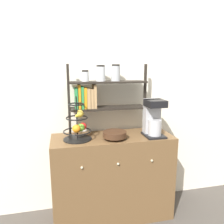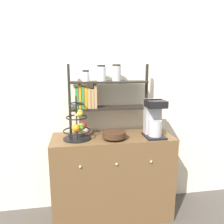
# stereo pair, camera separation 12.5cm
# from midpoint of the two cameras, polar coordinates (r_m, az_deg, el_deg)

# --- Properties ---
(wall_back) EXTENTS (7.00, 0.05, 2.60)m
(wall_back) POSITION_cam_midpoint_polar(r_m,az_deg,el_deg) (2.35, -2.86, 5.59)
(wall_back) COLOR silver
(wall_back) RESTS_ON ground_plane
(sideboard) EXTENTS (1.20, 0.46, 0.87)m
(sideboard) POSITION_cam_midpoint_polar(r_m,az_deg,el_deg) (2.35, -1.45, -16.53)
(sideboard) COLOR brown
(sideboard) RESTS_ON ground_plane
(coffee_maker) EXTENTS (0.19, 0.23, 0.37)m
(coffee_maker) POSITION_cam_midpoint_polar(r_m,az_deg,el_deg) (2.19, 9.13, -1.47)
(coffee_maker) COLOR black
(coffee_maker) RESTS_ON sideboard
(fruit_stand) EXTENTS (0.27, 0.27, 0.41)m
(fruit_stand) POSITION_cam_midpoint_polar(r_m,az_deg,el_deg) (2.08, -10.51, -3.58)
(fruit_stand) COLOR black
(fruit_stand) RESTS_ON sideboard
(wooden_bowl) EXTENTS (0.23, 0.23, 0.08)m
(wooden_bowl) POSITION_cam_midpoint_polar(r_m,az_deg,el_deg) (2.08, -1.00, -5.93)
(wooden_bowl) COLOR #422819
(wooden_bowl) RESTS_ON sideboard
(shelf_hutch) EXTENTS (0.81, 0.20, 0.70)m
(shelf_hutch) POSITION_cam_midpoint_polar(r_m,az_deg,el_deg) (2.18, -5.05, 5.27)
(shelf_hutch) COLOR black
(shelf_hutch) RESTS_ON sideboard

